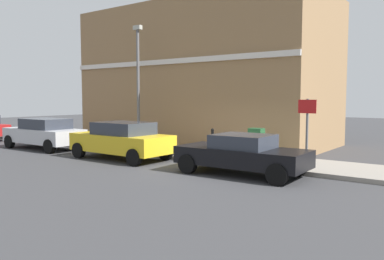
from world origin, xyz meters
TOP-DOWN VIEW (x-y plane):
  - ground at (0.00, 0.00)m, footprint 80.00×80.00m
  - sidewalk at (1.81, 6.00)m, footprint 2.77×30.00m
  - corner_building at (6.36, 4.64)m, footprint 6.43×13.28m
  - car_black at (-0.56, -1.55)m, footprint 1.97×4.26m
  - car_yellow at (-0.59, 3.96)m, footprint 1.99×4.31m
  - car_silver at (-0.62, 9.32)m, footprint 1.91×4.40m
  - utility_cabinet at (2.11, -0.68)m, footprint 0.46×0.61m
  - bollard_near_cabinet at (2.21, 1.42)m, footprint 0.14×0.14m
  - bollard_far_kerb at (0.68, 3.30)m, footprint 0.14×0.14m
  - street_sign at (0.84, -3.15)m, footprint 0.08×0.60m
  - lamppost at (2.03, 5.56)m, footprint 0.20×0.44m

SIDE VIEW (x-z plane):
  - ground at x=0.00m, z-range 0.00..0.00m
  - sidewalk at x=1.81m, z-range 0.00..0.15m
  - utility_cabinet at x=2.11m, z-range 0.11..1.26m
  - car_black at x=-0.56m, z-range 0.03..1.34m
  - bollard_near_cabinet at x=2.21m, z-range 0.19..1.22m
  - bollard_far_kerb at x=0.68m, z-range 0.19..1.22m
  - car_silver at x=-0.62m, z-range 0.04..1.51m
  - car_yellow at x=-0.59m, z-range 0.04..1.54m
  - street_sign at x=0.84m, z-range 0.51..2.81m
  - lamppost at x=2.03m, z-range 0.44..6.16m
  - corner_building at x=6.36m, z-range 0.00..7.30m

